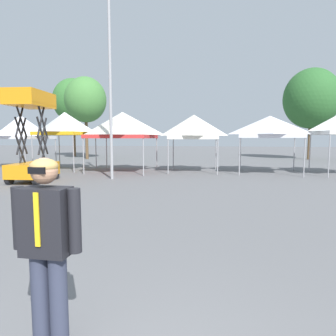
# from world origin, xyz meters

# --- Properties ---
(canopy_tent_behind_right) EXTENTS (3.40, 3.40, 3.45)m
(canopy_tent_behind_right) POSITION_xyz_m (-12.42, 16.33, 2.67)
(canopy_tent_behind_right) COLOR #9E9EA3
(canopy_tent_behind_right) RESTS_ON ground
(canopy_tent_behind_left) EXTENTS (2.97, 2.97, 3.53)m
(canopy_tent_behind_left) POSITION_xyz_m (-8.70, 15.40, 2.83)
(canopy_tent_behind_left) COLOR #9E9EA3
(canopy_tent_behind_left) RESTS_ON ground
(canopy_tent_behind_center) EXTENTS (3.51, 3.51, 3.44)m
(canopy_tent_behind_center) POSITION_xyz_m (-4.88, 15.02, 2.69)
(canopy_tent_behind_center) COLOR #9E9EA3
(canopy_tent_behind_center) RESTS_ON ground
(canopy_tent_center) EXTENTS (2.95, 2.95, 3.28)m
(canopy_tent_center) POSITION_xyz_m (-0.84, 15.76, 2.58)
(canopy_tent_center) COLOR #9E9EA3
(canopy_tent_center) RESTS_ON ground
(canopy_tent_far_left) EXTENTS (3.51, 3.51, 3.18)m
(canopy_tent_far_left) POSITION_xyz_m (3.36, 15.91, 2.57)
(canopy_tent_far_left) COLOR #9E9EA3
(canopy_tent_far_left) RESTS_ON ground
(scissor_lift) EXTENTS (1.63, 2.43, 3.98)m
(scissor_lift) POSITION_xyz_m (-7.51, 10.45, 1.21)
(scissor_lift) COLOR black
(scissor_lift) RESTS_ON ground
(person_foreground) EXTENTS (0.65, 0.26, 1.78)m
(person_foreground) POSITION_xyz_m (-0.69, 0.88, 1.03)
(person_foreground) COLOR #33384C
(person_foreground) RESTS_ON ground
(light_pole_near_lift) EXTENTS (0.36, 0.36, 9.40)m
(light_pole_near_lift) POSITION_xyz_m (-4.37, 11.92, 5.27)
(light_pole_near_lift) COLOR #9E9EA3
(light_pole_near_lift) RESTS_ON ground
(tree_behind_tents_left) EXTENTS (4.87, 4.87, 8.17)m
(tree_behind_tents_left) POSITION_xyz_m (8.58, 27.60, 5.48)
(tree_behind_tents_left) COLOR brown
(tree_behind_tents_left) RESTS_ON ground
(tree_behind_tents_right) EXTENTS (4.12, 4.12, 8.12)m
(tree_behind_tents_right) POSITION_xyz_m (-14.66, 27.72, 5.84)
(tree_behind_tents_right) COLOR brown
(tree_behind_tents_right) RESTS_ON ground
(tree_behind_tents_center) EXTENTS (3.76, 3.76, 7.53)m
(tree_behind_tents_center) POSITION_xyz_m (-11.65, 24.42, 5.44)
(tree_behind_tents_center) COLOR brown
(tree_behind_tents_center) RESTS_ON ground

